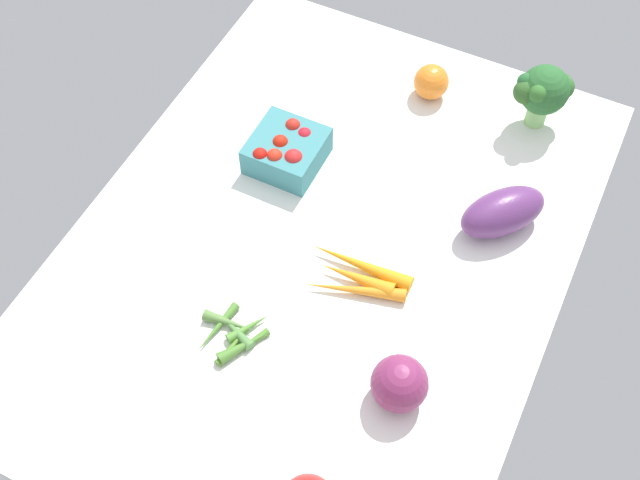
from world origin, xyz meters
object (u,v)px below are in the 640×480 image
at_px(okra_pile, 236,334).
at_px(berry_basket, 287,150).
at_px(eggplant, 503,212).
at_px(broccoli_head, 544,91).
at_px(heirloom_tomato_orange, 431,82).
at_px(carrot_bunch, 358,275).
at_px(red_onion_center, 399,384).

relative_size(okra_pile, berry_basket, 0.94).
relative_size(eggplant, berry_basket, 1.25).
xyz_separation_m(eggplant, broccoli_head, (-0.24, -0.02, 0.04)).
height_order(broccoli_head, heirloom_tomato_orange, broccoli_head).
relative_size(carrot_bunch, red_onion_center, 2.14).
bearing_deg(berry_basket, broccoli_head, 128.07).
bearing_deg(red_onion_center, eggplant, 174.61).
bearing_deg(red_onion_center, broccoli_head, 178.52).
height_order(red_onion_center, heirloom_tomato_orange, red_onion_center).
relative_size(carrot_bunch, heirloom_tomato_orange, 2.74).
distance_m(broccoli_head, berry_basket, 0.45).
distance_m(carrot_bunch, broccoli_head, 0.47).
bearing_deg(eggplant, carrot_bunch, -179.69).
relative_size(carrot_bunch, broccoli_head, 1.42).
xyz_separation_m(berry_basket, heirloom_tomato_orange, (-0.26, 0.16, 0.00)).
distance_m(eggplant, heirloom_tomato_orange, 0.31).
bearing_deg(okra_pile, carrot_bunch, 144.44).
bearing_deg(eggplant, berry_basket, 135.58).
relative_size(carrot_bunch, berry_basket, 1.49).
xyz_separation_m(okra_pile, heirloom_tomato_orange, (-0.59, 0.07, 0.02)).
bearing_deg(eggplant, okra_pile, -177.67).
relative_size(carrot_bunch, okra_pile, 1.58).
xyz_separation_m(red_onion_center, heirloom_tomato_orange, (-0.57, -0.18, -0.01)).
relative_size(eggplant, heirloom_tomato_orange, 2.31).
bearing_deg(okra_pile, berry_basket, -165.42).
bearing_deg(okra_pile, red_onion_center, 94.30).
height_order(carrot_bunch, okra_pile, carrot_bunch).
relative_size(okra_pile, red_onion_center, 1.36).
bearing_deg(berry_basket, heirloom_tomato_orange, 147.88).
xyz_separation_m(broccoli_head, heirloom_tomato_orange, (0.02, -0.19, -0.05)).
xyz_separation_m(okra_pile, berry_basket, (-0.33, -0.09, 0.02)).
bearing_deg(red_onion_center, okra_pile, -85.70).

